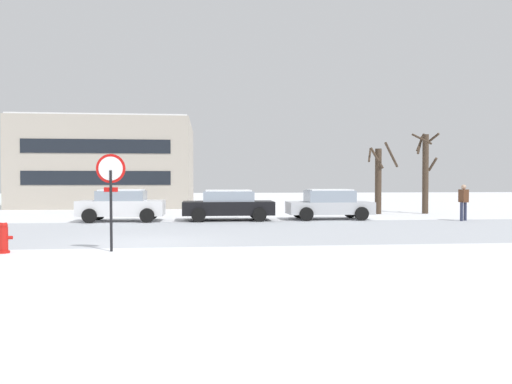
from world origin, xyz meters
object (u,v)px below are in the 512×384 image
(stop_sign, at_px, (111,183))
(parked_car_black, at_px, (228,205))
(pedestrian_crossing, at_px, (464,200))
(parked_car_white, at_px, (122,205))
(parked_car_silver, at_px, (329,204))
(fire_hydrant, at_px, (3,237))

(stop_sign, height_order, parked_car_black, stop_sign)
(stop_sign, xyz_separation_m, pedestrian_crossing, (14.29, 8.32, -0.81))
(parked_car_white, distance_m, parked_car_black, 4.86)
(parked_car_white, distance_m, parked_car_silver, 9.72)
(parked_car_silver, xyz_separation_m, pedestrian_crossing, (5.96, -1.48, 0.24))
(stop_sign, distance_m, parked_car_white, 9.80)
(pedestrian_crossing, bearing_deg, fire_hydrant, -153.85)
(parked_car_white, height_order, pedestrian_crossing, pedestrian_crossing)
(stop_sign, distance_m, pedestrian_crossing, 16.56)
(stop_sign, xyz_separation_m, fire_hydrant, (-2.69, -0.01, -1.36))
(pedestrian_crossing, bearing_deg, parked_car_black, 172.83)
(parked_car_black, relative_size, parked_car_silver, 1.05)
(parked_car_black, bearing_deg, stop_sign, -109.77)
(stop_sign, bearing_deg, pedestrian_crossing, 30.22)
(stop_sign, bearing_deg, parked_car_silver, 49.62)
(pedestrian_crossing, bearing_deg, parked_car_silver, 166.07)
(fire_hydrant, height_order, parked_car_white, parked_car_white)
(stop_sign, relative_size, pedestrian_crossing, 1.52)
(fire_hydrant, distance_m, parked_car_silver, 14.76)
(fire_hydrant, bearing_deg, parked_car_black, 57.55)
(parked_car_black, bearing_deg, fire_hydrant, -122.45)
(fire_hydrant, relative_size, parked_car_white, 0.22)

